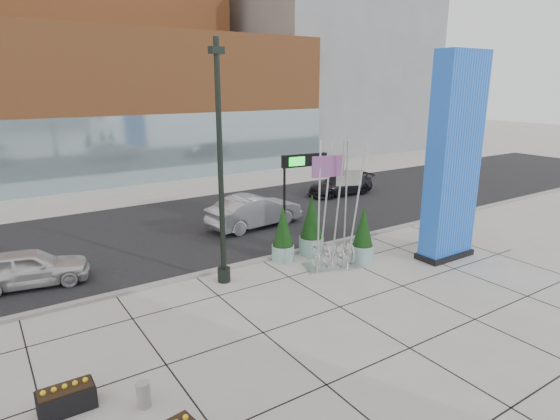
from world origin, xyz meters
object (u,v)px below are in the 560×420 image
lamp_post (221,189)px  car_white_west (29,268)px  car_silver_mid (255,211)px  concrete_bollard (143,394)px  overhead_street_sign (299,169)px  blue_pylon (453,162)px  public_art_sculpture (334,235)px

lamp_post → car_white_west: bearing=149.7°
car_white_west → car_silver_mid: 10.72m
lamp_post → concrete_bollard: size_ratio=14.05×
overhead_street_sign → car_white_west: bearing=171.5°
lamp_post → concrete_bollard: 7.81m
overhead_street_sign → car_white_west: overhead_street_sign is taller
lamp_post → concrete_bollard: (-4.74, -5.29, -3.24)m
blue_pylon → lamp_post: (-9.06, 2.88, -0.53)m
public_art_sculpture → lamp_post: bearing=-176.6°
blue_pylon → public_art_sculpture: blue_pylon is taller
concrete_bollard → car_silver_mid: car_silver_mid is taller
lamp_post → car_white_west: (-6.09, 3.55, -2.86)m
public_art_sculpture → overhead_street_sign: 3.09m
car_white_west → car_silver_mid: (10.57, 1.79, 0.14)m
lamp_post → overhead_street_sign: 4.09m
lamp_post → car_silver_mid: (4.48, 5.34, -2.72)m
car_white_west → car_silver_mid: car_silver_mid is taller
overhead_street_sign → car_white_west: 10.91m
lamp_post → car_silver_mid: lamp_post is taller
public_art_sculpture → car_white_west: public_art_sculpture is taller
public_art_sculpture → car_silver_mid: bearing=106.6°
concrete_bollard → overhead_street_sign: (8.75, 6.09, 3.45)m
blue_pylon → overhead_street_sign: size_ratio=1.93×
lamp_post → car_silver_mid: 7.48m
blue_pylon → public_art_sculpture: size_ratio=1.64×
blue_pylon → overhead_street_sign: blue_pylon is taller
public_art_sculpture → concrete_bollard: 10.07m
overhead_street_sign → car_silver_mid: 5.42m
concrete_bollard → overhead_street_sign: bearing=34.8°
lamp_post → car_silver_mid: size_ratio=1.72×
blue_pylon → overhead_street_sign: (-5.05, 3.68, -0.32)m
blue_pylon → concrete_bollard: bearing=-170.0°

